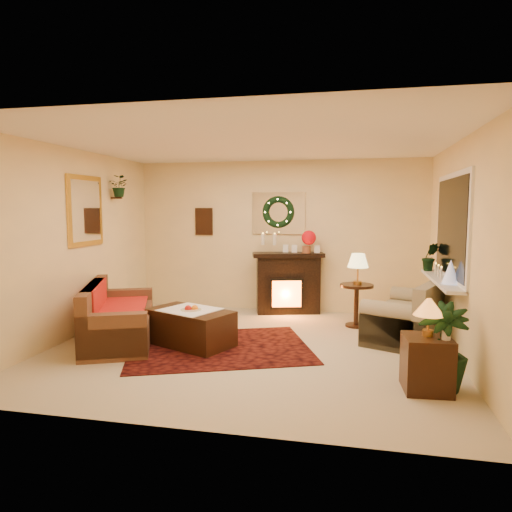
% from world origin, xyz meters
% --- Properties ---
extents(floor, '(5.00, 5.00, 0.00)m').
position_xyz_m(floor, '(0.00, 0.00, 0.00)').
color(floor, beige).
rests_on(floor, ground).
extents(ceiling, '(5.00, 5.00, 0.00)m').
position_xyz_m(ceiling, '(0.00, 0.00, 2.60)').
color(ceiling, white).
rests_on(ceiling, ground).
extents(wall_back, '(5.00, 5.00, 0.00)m').
position_xyz_m(wall_back, '(0.00, 2.25, 1.30)').
color(wall_back, '#EFD88C').
rests_on(wall_back, ground).
extents(wall_front, '(5.00, 5.00, 0.00)m').
position_xyz_m(wall_front, '(0.00, -2.25, 1.30)').
color(wall_front, '#EFD88C').
rests_on(wall_front, ground).
extents(wall_left, '(4.50, 4.50, 0.00)m').
position_xyz_m(wall_left, '(-2.50, 0.00, 1.30)').
color(wall_left, '#EFD88C').
rests_on(wall_left, ground).
extents(wall_right, '(4.50, 4.50, 0.00)m').
position_xyz_m(wall_right, '(2.50, 0.00, 1.30)').
color(wall_right, '#EFD88C').
rests_on(wall_right, ground).
extents(area_rug, '(2.72, 2.40, 0.01)m').
position_xyz_m(area_rug, '(-0.38, -0.11, 0.01)').
color(area_rug, '#40130F').
rests_on(area_rug, floor).
extents(sofa, '(1.45, 1.99, 0.79)m').
position_xyz_m(sofa, '(-1.79, -0.07, 0.43)').
color(sofa, '#3D2A1D').
rests_on(sofa, floor).
extents(red_throw, '(0.73, 1.18, 0.02)m').
position_xyz_m(red_throw, '(-1.87, 0.07, 0.46)').
color(red_throw, '#B41E2A').
rests_on(red_throw, sofa).
extents(fireplace, '(1.11, 0.60, 0.97)m').
position_xyz_m(fireplace, '(0.20, 2.04, 0.55)').
color(fireplace, black).
rests_on(fireplace, floor).
extents(poinsettia, '(0.24, 0.24, 0.24)m').
position_xyz_m(poinsettia, '(0.55, 1.98, 1.30)').
color(poinsettia, red).
rests_on(poinsettia, fireplace).
extents(mantel_candle_a, '(0.06, 0.06, 0.19)m').
position_xyz_m(mantel_candle_a, '(-0.24, 2.03, 1.26)').
color(mantel_candle_a, beige).
rests_on(mantel_candle_a, fireplace).
extents(mantel_candle_b, '(0.06, 0.06, 0.19)m').
position_xyz_m(mantel_candle_b, '(-0.03, 1.99, 1.26)').
color(mantel_candle_b, beige).
rests_on(mantel_candle_b, fireplace).
extents(mantel_mirror, '(0.92, 0.02, 0.72)m').
position_xyz_m(mantel_mirror, '(0.00, 2.23, 1.70)').
color(mantel_mirror, white).
rests_on(mantel_mirror, wall_back).
extents(wreath, '(0.55, 0.11, 0.55)m').
position_xyz_m(wreath, '(0.00, 2.19, 1.72)').
color(wreath, '#194719').
rests_on(wreath, wall_back).
extents(wall_art, '(0.32, 0.03, 0.48)m').
position_xyz_m(wall_art, '(-1.35, 2.23, 1.55)').
color(wall_art, '#381E11').
rests_on(wall_art, wall_back).
extents(gold_mirror, '(0.03, 0.84, 1.00)m').
position_xyz_m(gold_mirror, '(-2.48, 0.30, 1.75)').
color(gold_mirror, gold).
rests_on(gold_mirror, wall_left).
extents(hanging_plant, '(0.33, 0.28, 0.36)m').
position_xyz_m(hanging_plant, '(-2.34, 1.05, 1.97)').
color(hanging_plant, '#194719').
rests_on(hanging_plant, wall_left).
extents(loveseat, '(1.32, 1.63, 0.82)m').
position_xyz_m(loveseat, '(2.02, 0.81, 0.42)').
color(loveseat, tan).
rests_on(loveseat, floor).
extents(window_frame, '(0.03, 1.86, 1.36)m').
position_xyz_m(window_frame, '(2.48, 0.55, 1.55)').
color(window_frame, white).
rests_on(window_frame, wall_right).
extents(window_glass, '(0.02, 1.70, 1.22)m').
position_xyz_m(window_glass, '(2.47, 0.55, 1.55)').
color(window_glass, black).
rests_on(window_glass, wall_right).
extents(window_sill, '(0.22, 1.86, 0.04)m').
position_xyz_m(window_sill, '(2.38, 0.55, 0.87)').
color(window_sill, white).
rests_on(window_sill, wall_right).
extents(mini_tree, '(0.19, 0.19, 0.29)m').
position_xyz_m(mini_tree, '(2.41, 0.12, 1.04)').
color(mini_tree, silver).
rests_on(mini_tree, window_sill).
extents(sill_plant, '(0.29, 0.23, 0.53)m').
position_xyz_m(sill_plant, '(2.35, 1.28, 1.08)').
color(sill_plant, '#20471F').
rests_on(sill_plant, window_sill).
extents(side_table_round, '(0.62, 0.62, 0.65)m').
position_xyz_m(side_table_round, '(1.34, 1.35, 0.33)').
color(side_table_round, black).
rests_on(side_table_round, floor).
extents(lamp_cream, '(0.31, 0.31, 0.48)m').
position_xyz_m(lamp_cream, '(1.35, 1.36, 0.88)').
color(lamp_cream, '#FFEA8C').
rests_on(lamp_cream, side_table_round).
extents(end_table_square, '(0.47, 0.47, 0.54)m').
position_xyz_m(end_table_square, '(2.00, -1.01, 0.27)').
color(end_table_square, '#4F3122').
rests_on(end_table_square, floor).
extents(lamp_tiffany, '(0.29, 0.29, 0.43)m').
position_xyz_m(lamp_tiffany, '(2.00, -0.97, 0.74)').
color(lamp_tiffany, orange).
rests_on(lamp_tiffany, end_table_square).
extents(coffee_table, '(1.26, 1.01, 0.47)m').
position_xyz_m(coffee_table, '(-0.79, -0.07, 0.21)').
color(coffee_table, '#502116').
rests_on(coffee_table, floor).
extents(fruit_bowl, '(0.27, 0.27, 0.06)m').
position_xyz_m(fruit_bowl, '(-0.77, -0.09, 0.45)').
color(fruit_bowl, beige).
rests_on(fruit_bowl, coffee_table).
extents(floor_palm, '(1.55, 1.55, 2.60)m').
position_xyz_m(floor_palm, '(2.13, -0.98, 0.45)').
color(floor_palm, '#285B2E').
rests_on(floor_palm, floor).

